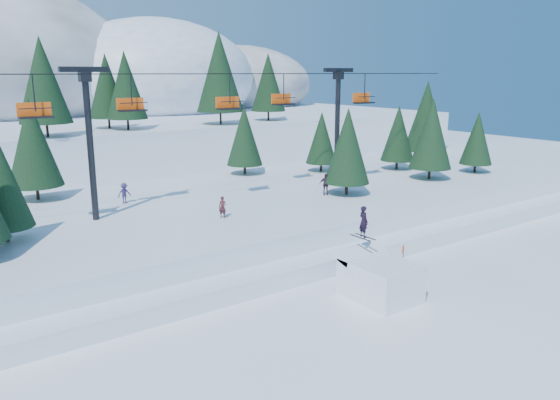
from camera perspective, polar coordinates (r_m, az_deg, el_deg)
ground at (r=30.16m, az=9.91°, el=-11.31°), size 160.00×160.00×0.00m
mid_shelf at (r=43.44m, az=-7.16°, el=-1.79°), size 70.00×22.00×2.50m
berm at (r=35.55m, az=0.68°, el=-6.29°), size 70.00×6.00×1.10m
mountain_ridge at (r=93.49m, az=-26.99°, el=10.11°), size 119.00×60.75×26.46m
jump_kicker at (r=31.39m, az=10.29°, el=-7.97°), size 3.15×4.37×5.02m
chairlift at (r=42.52m, az=-6.54°, el=8.95°), size 46.00×3.21×10.28m
conifer_stand at (r=43.92m, az=-6.72°, el=5.79°), size 63.61×17.38×9.02m
distant_skiers at (r=45.06m, az=-2.62°, el=1.57°), size 21.15×8.83×1.81m
banner_near at (r=37.60m, az=11.14°, el=-5.46°), size 2.83×0.44×0.90m
banner_far at (r=41.41m, az=14.87°, el=-3.91°), size 2.78×0.71×0.90m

